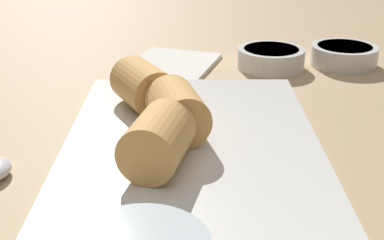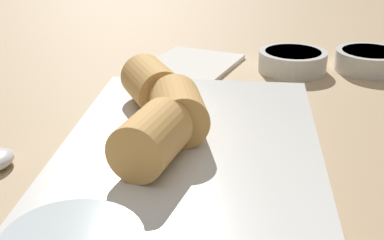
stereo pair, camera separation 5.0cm
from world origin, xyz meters
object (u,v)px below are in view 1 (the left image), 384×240
Objects in this scene: serving_plate at (192,146)px; dipping_bowl_far at (344,55)px; dipping_bowl_near at (271,57)px; napkin at (171,65)px.

dipping_bowl_far reaches higher than serving_plate.
dipping_bowl_near is (-26.94, 11.29, 0.80)cm from serving_plate.
dipping_bowl_near and dipping_bowl_far have the same top height.
napkin is at bearing -88.29° from dipping_bowl_far.
dipping_bowl_far reaches higher than napkin.
serving_plate is at bearing 6.29° from napkin.
napkin is (-0.66, -14.34, -1.26)cm from dipping_bowl_near.
dipping_bowl_near is 14.41cm from napkin.
dipping_bowl_far is 0.58× the size of napkin.
serving_plate is 29.22cm from dipping_bowl_near.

